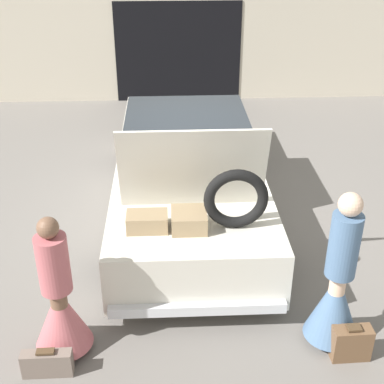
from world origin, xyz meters
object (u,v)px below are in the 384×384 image
at_px(suitcase_beside_left_person, 47,363).
at_px(person_right, 336,292).
at_px(suitcase_beside_right_person, 351,343).
at_px(person_left, 60,306).
at_px(car, 187,169).

bearing_deg(suitcase_beside_left_person, person_right, 6.58).
bearing_deg(suitcase_beside_right_person, person_left, 174.70).
relative_size(suitcase_beside_left_person, suitcase_beside_right_person, 1.22).
bearing_deg(person_right, car, 23.59).
height_order(person_right, suitcase_beside_right_person, person_right).
relative_size(car, person_left, 3.37).
bearing_deg(car, person_right, -64.33).
bearing_deg(person_left, suitcase_beside_left_person, -9.95).
xyz_separation_m(person_left, suitcase_beside_left_person, (-0.11, -0.34, -0.42)).
bearing_deg(car, suitcase_beside_left_person, -115.00).
distance_m(person_right, suitcase_beside_left_person, 2.92).
height_order(car, person_right, car).
bearing_deg(suitcase_beside_right_person, person_right, 117.62).
distance_m(person_right, suitcase_beside_right_person, 0.53).
distance_m(car, person_right, 3.17).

